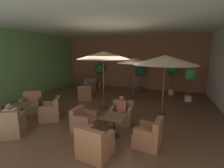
{
  "coord_description": "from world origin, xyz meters",
  "views": [
    {
      "loc": [
        2.58,
        -6.8,
        2.63
      ],
      "look_at": [
        0.0,
        0.47,
        1.09
      ],
      "focal_mm": 25.02,
      "sensor_mm": 36.0,
      "label": 1
    }
  ],
  "objects_px": {
    "armchair_front_left_north": "(90,86)",
    "armchair_front_right_east": "(95,145)",
    "iced_drink_cup": "(88,84)",
    "patio_umbrella_tall_red": "(134,61)",
    "patron_blue_shirt": "(10,114)",
    "armchair_mid_center_north": "(32,104)",
    "potted_tree_mid_right": "(190,78)",
    "open_laptop": "(89,83)",
    "armchair_mid_center_west": "(52,111)",
    "patio_umbrella_center_beige": "(165,60)",
    "patron_by_window": "(122,105)",
    "patron_with_friend": "(86,87)",
    "armchair_front_right_west": "(122,114)",
    "potted_tree_left_corner": "(100,71)",
    "cafe_table_front_left": "(89,87)",
    "armchair_front_right_north": "(84,122)",
    "armchair_front_right_south": "(149,136)",
    "cafe_table_mid_center": "(22,109)",
    "potted_tree_right_corner": "(141,73)",
    "cafe_table_front_right": "(114,120)",
    "armchair_front_left_east": "(86,94)",
    "patio_umbrella_near_wall": "(103,55)",
    "armchair_mid_center_south": "(11,126)"
  },
  "relations": [
    {
      "from": "cafe_table_mid_center",
      "to": "open_laptop",
      "type": "relative_size",
      "value": 1.84
    },
    {
      "from": "armchair_mid_center_north",
      "to": "potted_tree_mid_right",
      "type": "xyz_separation_m",
      "value": [
        6.94,
        4.06,
        0.97
      ]
    },
    {
      "from": "armchair_front_right_east",
      "to": "iced_drink_cup",
      "type": "height_order",
      "value": "armchair_front_right_east"
    },
    {
      "from": "cafe_table_front_left",
      "to": "potted_tree_mid_right",
      "type": "height_order",
      "value": "potted_tree_mid_right"
    },
    {
      "from": "armchair_front_right_east",
      "to": "armchair_front_right_west",
      "type": "xyz_separation_m",
      "value": [
        0.09,
        2.22,
        -0.02
      ]
    },
    {
      "from": "iced_drink_cup",
      "to": "patio_umbrella_tall_red",
      "type": "bearing_deg",
      "value": 5.97
    },
    {
      "from": "armchair_mid_center_north",
      "to": "potted_tree_mid_right",
      "type": "height_order",
      "value": "potted_tree_mid_right"
    },
    {
      "from": "armchair_mid_center_west",
      "to": "potted_tree_left_corner",
      "type": "bearing_deg",
      "value": 95.77
    },
    {
      "from": "armchair_front_right_west",
      "to": "potted_tree_right_corner",
      "type": "relative_size",
      "value": 0.46
    },
    {
      "from": "patron_by_window",
      "to": "patron_with_friend",
      "type": "bearing_deg",
      "value": 141.49
    },
    {
      "from": "armchair_front_left_east",
      "to": "cafe_table_mid_center",
      "type": "bearing_deg",
      "value": -105.62
    },
    {
      "from": "cafe_table_front_right",
      "to": "armchair_front_right_east",
      "type": "xyz_separation_m",
      "value": [
        -0.15,
        -1.11,
        -0.22
      ]
    },
    {
      "from": "patio_umbrella_near_wall",
      "to": "armchair_mid_center_south",
      "type": "bearing_deg",
      "value": -119.4
    },
    {
      "from": "patio_umbrella_near_wall",
      "to": "potted_tree_mid_right",
      "type": "xyz_separation_m",
      "value": [
        3.96,
        2.63,
        -1.23
      ]
    },
    {
      "from": "cafe_table_front_right",
      "to": "armchair_front_left_north",
      "type": "bearing_deg",
      "value": 123.98
    },
    {
      "from": "cafe_table_front_right",
      "to": "potted_tree_mid_right",
      "type": "bearing_deg",
      "value": 61.43
    },
    {
      "from": "cafe_table_front_right",
      "to": "armchair_front_right_south",
      "type": "bearing_deg",
      "value": -8.54
    },
    {
      "from": "patio_umbrella_center_beige",
      "to": "potted_tree_right_corner",
      "type": "distance_m",
      "value": 4.25
    },
    {
      "from": "armchair_front_right_south",
      "to": "armchair_front_right_west",
      "type": "height_order",
      "value": "armchair_front_right_south"
    },
    {
      "from": "cafe_table_front_left",
      "to": "potted_tree_mid_right",
      "type": "bearing_deg",
      "value": 6.01
    },
    {
      "from": "armchair_front_left_north",
      "to": "patio_umbrella_center_beige",
      "type": "height_order",
      "value": "patio_umbrella_center_beige"
    },
    {
      "from": "patio_umbrella_tall_red",
      "to": "patio_umbrella_center_beige",
      "type": "xyz_separation_m",
      "value": [
        1.69,
        -2.09,
        0.14
      ]
    },
    {
      "from": "armchair_front_right_west",
      "to": "patron_blue_shirt",
      "type": "relative_size",
      "value": 1.38
    },
    {
      "from": "potted_tree_left_corner",
      "to": "patron_blue_shirt",
      "type": "relative_size",
      "value": 2.99
    },
    {
      "from": "cafe_table_front_right",
      "to": "patron_by_window",
      "type": "xyz_separation_m",
      "value": [
        -0.06,
        1.07,
        0.16
      ]
    },
    {
      "from": "cafe_table_front_left",
      "to": "open_laptop",
      "type": "height_order",
      "value": "open_laptop"
    },
    {
      "from": "armchair_front_left_east",
      "to": "potted_tree_mid_right",
      "type": "xyz_separation_m",
      "value": [
        5.48,
        1.67,
        0.96
      ]
    },
    {
      "from": "cafe_table_mid_center",
      "to": "armchair_front_left_east",
      "type": "bearing_deg",
      "value": 74.38
    },
    {
      "from": "armchair_front_left_north",
      "to": "armchair_front_right_east",
      "type": "relative_size",
      "value": 1.15
    },
    {
      "from": "iced_drink_cup",
      "to": "patron_blue_shirt",
      "type": "bearing_deg",
      "value": -90.67
    },
    {
      "from": "iced_drink_cup",
      "to": "patio_umbrella_center_beige",
      "type": "bearing_deg",
      "value": -21.81
    },
    {
      "from": "armchair_front_left_north",
      "to": "armchair_front_right_south",
      "type": "relative_size",
      "value": 1.19
    },
    {
      "from": "cafe_table_front_right",
      "to": "patron_blue_shirt",
      "type": "distance_m",
      "value": 3.35
    },
    {
      "from": "potted_tree_left_corner",
      "to": "cafe_table_front_left",
      "type": "bearing_deg",
      "value": -83.29
    },
    {
      "from": "potted_tree_mid_right",
      "to": "open_laptop",
      "type": "xyz_separation_m",
      "value": [
        -5.83,
        -0.62,
        -0.55
      ]
    },
    {
      "from": "armchair_mid_center_west",
      "to": "cafe_table_front_right",
      "type": "bearing_deg",
      "value": -8.48
    },
    {
      "from": "armchair_front_left_east",
      "to": "patio_umbrella_tall_red",
      "type": "distance_m",
      "value": 3.34
    },
    {
      "from": "armchair_front_left_east",
      "to": "cafe_table_mid_center",
      "type": "xyz_separation_m",
      "value": [
        -0.94,
        -3.35,
        0.17
      ]
    },
    {
      "from": "iced_drink_cup",
      "to": "armchair_front_right_east",
      "type": "bearing_deg",
      "value": -60.51
    },
    {
      "from": "armchair_mid_center_north",
      "to": "armchair_front_right_north",
      "type": "bearing_deg",
      "value": -14.4
    },
    {
      "from": "armchair_front_right_north",
      "to": "armchair_front_right_south",
      "type": "bearing_deg",
      "value": -5.18
    },
    {
      "from": "cafe_table_front_right",
      "to": "armchair_mid_center_north",
      "type": "xyz_separation_m",
      "value": [
        -4.27,
        0.84,
        -0.22
      ]
    },
    {
      "from": "cafe_table_front_left",
      "to": "open_laptop",
      "type": "distance_m",
      "value": 0.25
    },
    {
      "from": "armchair_front_right_east",
      "to": "armchair_mid_center_west",
      "type": "distance_m",
      "value": 3.05
    },
    {
      "from": "armchair_front_right_south",
      "to": "patron_with_friend",
      "type": "xyz_separation_m",
      "value": [
        -3.92,
        3.43,
        0.4
      ]
    },
    {
      "from": "armchair_front_left_north",
      "to": "armchair_front_right_south",
      "type": "distance_m",
      "value": 7.22
    },
    {
      "from": "potted_tree_left_corner",
      "to": "potted_tree_right_corner",
      "type": "bearing_deg",
      "value": -7.17
    },
    {
      "from": "potted_tree_mid_right",
      "to": "armchair_front_right_west",
      "type": "bearing_deg",
      "value": -125.85
    },
    {
      "from": "potted_tree_left_corner",
      "to": "potted_tree_right_corner",
      "type": "height_order",
      "value": "potted_tree_left_corner"
    },
    {
      "from": "cafe_table_front_left",
      "to": "armchair_front_right_south",
      "type": "xyz_separation_m",
      "value": [
        4.25,
        -4.46,
        -0.18
      ]
    }
  ]
}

